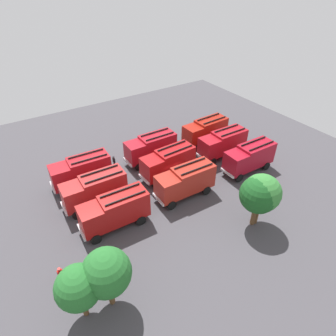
{
  "coord_description": "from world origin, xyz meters",
  "views": [
    {
      "loc": [
        16.11,
        24.93,
        22.43
      ],
      "look_at": [
        0.0,
        0.0,
        1.4
      ],
      "focal_mm": 30.7,
      "sensor_mm": 36.0,
      "label": 1
    }
  ],
  "objects_px": {
    "fire_truck_3": "(223,143)",
    "fire_truck_0": "(205,130)",
    "tree_1": "(259,195)",
    "traffic_cone_1": "(111,166)",
    "fire_truck_8": "(115,210)",
    "tree_2": "(107,273)",
    "fire_truck_5": "(95,189)",
    "tree_3": "(78,287)",
    "firefighter_0": "(204,166)",
    "firefighter_3": "(61,274)",
    "firefighter_2": "(201,131)",
    "fire_truck_1": "(151,147)",
    "fire_truck_4": "(168,162)",
    "traffic_cone_0": "(85,167)",
    "fire_truck_7": "(185,181)",
    "fire_truck_6": "(250,157)",
    "firefighter_1": "(114,161)",
    "firefighter_4": "(194,170)",
    "fire_truck_2": "(81,170)",
    "tree_0": "(262,193)"
  },
  "relations": [
    {
      "from": "fire_truck_1",
      "to": "fire_truck_5",
      "type": "bearing_deg",
      "value": 24.1
    },
    {
      "from": "firefighter_2",
      "to": "tree_2",
      "type": "distance_m",
      "value": 29.55
    },
    {
      "from": "firefighter_4",
      "to": "fire_truck_5",
      "type": "bearing_deg",
      "value": 137.34
    },
    {
      "from": "fire_truck_1",
      "to": "fire_truck_4",
      "type": "relative_size",
      "value": 0.99
    },
    {
      "from": "fire_truck_7",
      "to": "traffic_cone_0",
      "type": "xyz_separation_m",
      "value": [
        8.17,
        -11.52,
        -1.83
      ]
    },
    {
      "from": "fire_truck_1",
      "to": "fire_truck_4",
      "type": "xyz_separation_m",
      "value": [
        -0.02,
        4.3,
        0.0
      ]
    },
    {
      "from": "fire_truck_2",
      "to": "tree_3",
      "type": "distance_m",
      "value": 16.91
    },
    {
      "from": "firefighter_3",
      "to": "tree_0",
      "type": "xyz_separation_m",
      "value": [
        -19.23,
        4.13,
        3.11
      ]
    },
    {
      "from": "fire_truck_1",
      "to": "firefighter_1",
      "type": "relative_size",
      "value": 4.26
    },
    {
      "from": "tree_3",
      "to": "tree_2",
      "type": "bearing_deg",
      "value": 173.75
    },
    {
      "from": "fire_truck_4",
      "to": "traffic_cone_0",
      "type": "bearing_deg",
      "value": -42.44
    },
    {
      "from": "fire_truck_0",
      "to": "firefighter_4",
      "type": "bearing_deg",
      "value": 40.06
    },
    {
      "from": "fire_truck_2",
      "to": "firefighter_2",
      "type": "bearing_deg",
      "value": -172.15
    },
    {
      "from": "fire_truck_5",
      "to": "traffic_cone_0",
      "type": "relative_size",
      "value": 11.09
    },
    {
      "from": "fire_truck_6",
      "to": "firefighter_2",
      "type": "distance_m",
      "value": 10.86
    },
    {
      "from": "fire_truck_6",
      "to": "firefighter_4",
      "type": "bearing_deg",
      "value": -21.99
    },
    {
      "from": "traffic_cone_1",
      "to": "tree_1",
      "type": "bearing_deg",
      "value": 115.76
    },
    {
      "from": "fire_truck_5",
      "to": "firefighter_0",
      "type": "height_order",
      "value": "fire_truck_5"
    },
    {
      "from": "fire_truck_7",
      "to": "tree_1",
      "type": "relative_size",
      "value": 1.23
    },
    {
      "from": "fire_truck_5",
      "to": "tree_3",
      "type": "height_order",
      "value": "tree_3"
    },
    {
      "from": "fire_truck_1",
      "to": "firefighter_0",
      "type": "relative_size",
      "value": 4.2
    },
    {
      "from": "fire_truck_8",
      "to": "firefighter_2",
      "type": "distance_m",
      "value": 22.02
    },
    {
      "from": "firefighter_2",
      "to": "fire_truck_8",
      "type": "bearing_deg",
      "value": -115.26
    },
    {
      "from": "traffic_cone_0",
      "to": "fire_truck_7",
      "type": "bearing_deg",
      "value": 125.34
    },
    {
      "from": "fire_truck_8",
      "to": "firefighter_3",
      "type": "height_order",
      "value": "fire_truck_8"
    },
    {
      "from": "fire_truck_6",
      "to": "fire_truck_7",
      "type": "distance_m",
      "value": 9.94
    },
    {
      "from": "fire_truck_8",
      "to": "tree_1",
      "type": "distance_m",
      "value": 14.43
    },
    {
      "from": "firefighter_3",
      "to": "tree_1",
      "type": "distance_m",
      "value": 19.53
    },
    {
      "from": "fire_truck_2",
      "to": "traffic_cone_0",
      "type": "bearing_deg",
      "value": -109.44
    },
    {
      "from": "fire_truck_6",
      "to": "firefighter_0",
      "type": "relative_size",
      "value": 4.21
    },
    {
      "from": "fire_truck_2",
      "to": "traffic_cone_0",
      "type": "relative_size",
      "value": 11.16
    },
    {
      "from": "fire_truck_7",
      "to": "traffic_cone_1",
      "type": "bearing_deg",
      "value": -60.98
    },
    {
      "from": "fire_truck_3",
      "to": "fire_truck_0",
      "type": "bearing_deg",
      "value": -92.86
    },
    {
      "from": "tree_2",
      "to": "tree_3",
      "type": "relative_size",
      "value": 1.11
    },
    {
      "from": "tree_1",
      "to": "traffic_cone_1",
      "type": "height_order",
      "value": "tree_1"
    },
    {
      "from": "fire_truck_8",
      "to": "firefighter_1",
      "type": "height_order",
      "value": "fire_truck_8"
    },
    {
      "from": "fire_truck_8",
      "to": "tree_2",
      "type": "height_order",
      "value": "tree_2"
    },
    {
      "from": "tree_2",
      "to": "fire_truck_3",
      "type": "bearing_deg",
      "value": -151.87
    },
    {
      "from": "fire_truck_0",
      "to": "firefighter_3",
      "type": "bearing_deg",
      "value": 22.84
    },
    {
      "from": "fire_truck_8",
      "to": "firefighter_0",
      "type": "xyz_separation_m",
      "value": [
        -13.54,
        -2.46,
        -1.19
      ]
    },
    {
      "from": "fire_truck_0",
      "to": "fire_truck_5",
      "type": "xyz_separation_m",
      "value": [
        19.02,
        4.11,
        0.0
      ]
    },
    {
      "from": "fire_truck_6",
      "to": "fire_truck_4",
      "type": "bearing_deg",
      "value": -26.18
    },
    {
      "from": "tree_3",
      "to": "traffic_cone_1",
      "type": "bearing_deg",
      "value": -119.26
    },
    {
      "from": "fire_truck_6",
      "to": "traffic_cone_0",
      "type": "relative_size",
      "value": 11.03
    },
    {
      "from": "fire_truck_8",
      "to": "firefighter_0",
      "type": "distance_m",
      "value": 13.81
    },
    {
      "from": "tree_1",
      "to": "firefighter_2",
      "type": "bearing_deg",
      "value": -111.75
    },
    {
      "from": "fire_truck_8",
      "to": "fire_truck_6",
      "type": "bearing_deg",
      "value": -179.15
    },
    {
      "from": "fire_truck_2",
      "to": "tree_0",
      "type": "height_order",
      "value": "tree_0"
    },
    {
      "from": "fire_truck_3",
      "to": "tree_1",
      "type": "relative_size",
      "value": 1.22
    },
    {
      "from": "fire_truck_8",
      "to": "tree_0",
      "type": "height_order",
      "value": "tree_0"
    }
  ]
}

